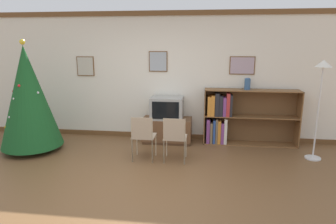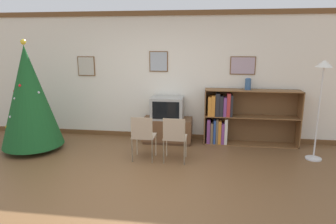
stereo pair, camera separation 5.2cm
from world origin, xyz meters
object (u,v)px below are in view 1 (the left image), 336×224
object	(u,v)px
christmas_tree	(28,97)
folding_chair_left	(143,135)
tv_console	(167,130)
folding_chair_right	(175,137)
vase	(247,84)
standing_lamp	(321,84)
bookshelf	(232,117)
television	(167,108)

from	to	relation	value
christmas_tree	folding_chair_left	xyz separation A→B (m)	(2.27, -0.26, -0.59)
tv_console	folding_chair_right	distance (m)	1.14
vase	standing_lamp	size ratio (longest dim) A/B	0.13
folding_chair_left	standing_lamp	bearing A→B (deg)	9.08
tv_console	folding_chair_right	world-z (taller)	folding_chair_right
vase	bookshelf	bearing A→B (deg)	-174.21
folding_chair_right	standing_lamp	distance (m)	2.68
folding_chair_left	standing_lamp	world-z (taller)	standing_lamp
christmas_tree	vase	distance (m)	4.27
television	folding_chair_left	xyz separation A→B (m)	(-0.28, -1.08, -0.27)
folding_chair_left	folding_chair_right	distance (m)	0.56
television	bookshelf	world-z (taller)	bookshelf
tv_console	standing_lamp	xyz separation A→B (m)	(2.77, -0.60, 1.11)
christmas_tree	television	distance (m)	2.70
bookshelf	standing_lamp	xyz separation A→B (m)	(1.41, -0.68, 0.80)
television	vase	xyz separation A→B (m)	(1.62, 0.11, 0.52)
tv_console	vase	bearing A→B (deg)	3.94
folding_chair_right	standing_lamp	bearing A→B (deg)	11.09
christmas_tree	folding_chair_left	size ratio (longest dim) A/B	2.59
christmas_tree	folding_chair_right	distance (m)	2.90
christmas_tree	folding_chair_left	world-z (taller)	christmas_tree
christmas_tree	television	size ratio (longest dim) A/B	3.21
folding_chair_right	vase	size ratio (longest dim) A/B	3.57
television	folding_chair_left	distance (m)	1.15
folding_chair_left	folding_chair_right	xyz separation A→B (m)	(0.56, 0.00, 0.00)
bookshelf	television	bearing A→B (deg)	-176.31
folding_chair_right	television	bearing A→B (deg)	104.58
folding_chair_right	bookshelf	world-z (taller)	bookshelf
folding_chair_left	vase	world-z (taller)	vase
television	vase	size ratio (longest dim) A/B	2.89
tv_console	vase	distance (m)	1.90
folding_chair_left	bookshelf	distance (m)	2.01
television	folding_chair_left	size ratio (longest dim) A/B	0.81
christmas_tree	standing_lamp	bearing A→B (deg)	2.47
christmas_tree	vase	bearing A→B (deg)	12.71
bookshelf	standing_lamp	size ratio (longest dim) A/B	1.06
folding_chair_right	standing_lamp	xyz separation A→B (m)	(2.48, 0.49, 0.90)
folding_chair_right	vase	world-z (taller)	vase
christmas_tree	bookshelf	bearing A→B (deg)	13.17
folding_chair_left	bookshelf	size ratio (longest dim) A/B	0.43
folding_chair_left	vase	distance (m)	2.38
folding_chair_left	folding_chair_right	size ratio (longest dim) A/B	1.00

